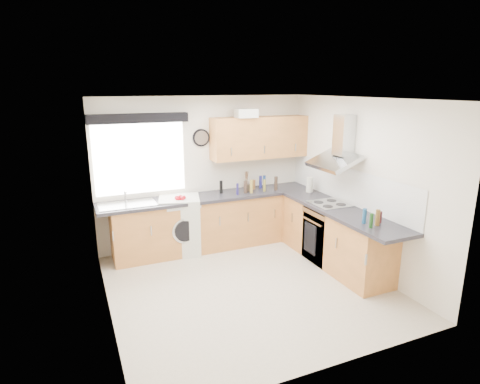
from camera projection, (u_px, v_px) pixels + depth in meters
name	position (u px, v px, depth m)	size (l,w,h in m)	color
ground_plane	(248.00, 286.00, 5.48)	(3.60, 3.60, 0.00)	beige
ceiling	(249.00, 99.00, 4.84)	(3.60, 3.60, 0.02)	white
wall_back	(204.00, 172.00, 6.76)	(3.60, 0.02, 2.50)	silver
wall_front	(332.00, 249.00, 3.56)	(3.60, 0.02, 2.50)	silver
wall_left	(102.00, 216.00, 4.47)	(0.02, 3.60, 2.50)	silver
wall_right	(360.00, 185.00, 5.85)	(0.02, 3.60, 2.50)	silver
window	(140.00, 159.00, 6.27)	(1.40, 0.02, 1.10)	beige
window_blind	(138.00, 118.00, 6.03)	(1.50, 0.18, 0.14)	black
splashback	(346.00, 185.00, 6.13)	(0.01, 3.00, 0.54)	white
base_cab_back	(205.00, 224.00, 6.67)	(3.00, 0.58, 0.86)	#A66831
base_cab_corner	(289.00, 212.00, 7.28)	(0.60, 0.60, 0.86)	#A66831
base_cab_right	(334.00, 237.00, 6.08)	(0.58, 2.10, 0.86)	#A66831
worktop_back	(210.00, 197.00, 6.58)	(3.60, 0.62, 0.05)	black
worktop_right	(342.00, 211.00, 5.83)	(0.62, 2.42, 0.05)	black
sink	(127.00, 202.00, 6.06)	(0.84, 0.46, 0.10)	#ACAFB1
oven	(328.00, 234.00, 6.21)	(0.56, 0.58, 0.85)	black
hob_plate	(330.00, 204.00, 6.09)	(0.52, 0.52, 0.01)	#ACAFB1
extractor_hood	(339.00, 148.00, 5.91)	(0.52, 0.78, 0.66)	#ACAFB1
upper_cabinets	(260.00, 137.00, 6.82)	(1.70, 0.35, 0.70)	#A66831
washing_machine	(180.00, 225.00, 6.51)	(0.63, 0.61, 0.93)	beige
wall_clock	(202.00, 138.00, 6.56)	(0.29, 0.29, 0.04)	black
casserole	(246.00, 113.00, 6.51)	(0.34, 0.25, 0.14)	beige
storage_box	(248.00, 114.00, 6.59)	(0.23, 0.19, 0.11)	#C14036
utensil_pot	(247.00, 185.00, 7.02)	(0.09, 0.09, 0.12)	gray
kitchen_roll	(310.00, 185.00, 6.77)	(0.11, 0.11, 0.25)	beige
tomato_cluster	(180.00, 198.00, 6.30)	(0.16, 0.16, 0.07)	#BA0915
jar_0	(246.00, 187.00, 6.82)	(0.04, 0.04, 0.15)	#5A2620
jar_1	(276.00, 183.00, 6.88)	(0.06, 0.06, 0.24)	#33251C
jar_2	(237.00, 189.00, 6.60)	(0.04, 0.04, 0.19)	#1E1750
jar_3	(264.00, 185.00, 6.81)	(0.04, 0.04, 0.20)	olive
jar_4	(261.00, 182.00, 7.03)	(0.05, 0.05, 0.22)	navy
jar_5	(251.00, 187.00, 6.70)	(0.05, 0.05, 0.22)	#A28937
jar_6	(264.00, 181.00, 7.09)	(0.05, 0.05, 0.21)	navy
jar_7	(221.00, 187.00, 6.68)	(0.05, 0.05, 0.22)	black
jar_8	(246.00, 187.00, 6.69)	(0.06, 0.06, 0.21)	#38281F
jar_9	(253.00, 184.00, 6.96)	(0.07, 0.07, 0.17)	brown
jar_10	(249.00, 188.00, 6.83)	(0.07, 0.07, 0.12)	#423424
bottle_0	(378.00, 218.00, 5.14)	(0.06, 0.06, 0.21)	brown
bottle_1	(371.00, 221.00, 5.05)	(0.05, 0.05, 0.19)	#153A15
bottle_2	(380.00, 217.00, 5.25)	(0.05, 0.05, 0.15)	#3D1618
bottle_3	(364.00, 216.00, 5.22)	(0.05, 0.05, 0.20)	navy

